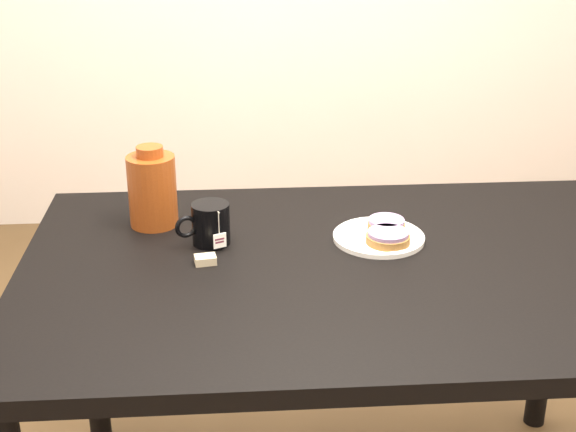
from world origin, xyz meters
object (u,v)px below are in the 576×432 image
Objects in this scene: plate at (379,236)px; bagel_package at (152,189)px; bagel_back at (386,225)px; mug at (210,224)px; teabag_pouch at (205,260)px; table at (346,296)px; bagel_front at (388,237)px.

bagel_package is (-0.51, 0.12, 0.08)m from plate.
bagel_back is at bearing -10.26° from bagel_package.
plate is at bearing -24.84° from mug.
bagel_package is at bearing 115.40° from mug.
mug is (-0.40, -0.02, 0.02)m from bagel_back.
bagel_back is at bearing 16.48° from teabag_pouch.
mug reaches higher than table.
bagel_front is at bearing -30.70° from mug.
plate is 0.05m from bagel_front.
mug is 3.01× the size of teabag_pouch.
table is 0.34m from mug.
table is 0.52m from bagel_package.
bagel_package reaches higher than plate.
mug reaches higher than bagel_front.
bagel_package is (-0.43, 0.23, 0.17)m from table.
bagel_front reaches higher than teabag_pouch.
bagel_front is at bearing -97.42° from bagel_back.
bagel_package is at bearing 151.33° from table.
mug is (-0.38, 0.01, 0.04)m from plate.
bagel_package reaches higher than bagel_front.
table is 13.17× the size of bagel_back.
mug is (-0.39, 0.05, 0.02)m from bagel_front.
table is at bearing -145.44° from bagel_front.
bagel_front is (-0.01, -0.07, -0.00)m from bagel_back.
bagel_front is 0.91× the size of mug.
table is 31.11× the size of teabag_pouch.
teabag_pouch is at bearing 177.09° from table.
bagel_package is (-0.13, 0.12, 0.04)m from mug.
bagel_back reaches higher than teabag_pouch.
mug is at bearing 84.81° from teabag_pouch.
bagel_back is 2.36× the size of teabag_pouch.
bagel_package is (-0.54, 0.10, 0.06)m from bagel_back.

